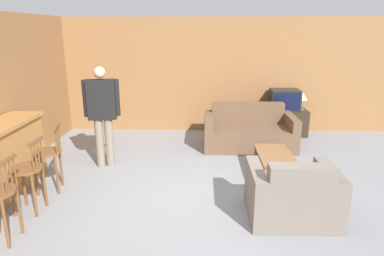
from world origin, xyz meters
TOP-DOWN VIEW (x-y plane):
  - ground_plane at (0.00, 0.00)m, footprint 24.00×24.00m
  - wall_back at (0.00, 3.66)m, footprint 9.40×0.08m
  - wall_left at (-3.14, 1.33)m, footprint 0.08×8.66m
  - bar_chair_mid at (-2.19, -0.25)m, footprint 0.42×0.42m
  - bar_chair_far at (-2.19, 0.36)m, footprint 0.47×0.47m
  - couch_far at (1.01, 2.44)m, footprint 1.81×0.95m
  - armchair_near at (1.20, -0.33)m, footprint 1.08×0.90m
  - coffee_table at (1.25, 1.00)m, footprint 0.55×1.05m
  - tv_unit at (1.90, 3.31)m, footprint 1.03×0.53m
  - tv at (1.90, 3.31)m, footprint 0.63×0.48m
  - table_lamp at (2.27, 3.31)m, footprint 0.25×0.25m
  - person_by_window at (-1.64, 1.35)m, footprint 0.60×0.26m

SIDE VIEW (x-z plane):
  - ground_plane at x=0.00m, z-range 0.00..0.00m
  - tv_unit at x=1.90m, z-range 0.00..0.58m
  - couch_far at x=1.01m, z-range -0.12..0.73m
  - armchair_near at x=1.20m, z-range -0.11..0.73m
  - coffee_table at x=1.25m, z-range 0.13..0.51m
  - bar_chair_mid at x=-2.19m, z-range 0.04..1.04m
  - bar_chair_far at x=-2.19m, z-range 0.04..1.04m
  - tv at x=1.90m, z-range 0.58..1.04m
  - table_lamp at x=2.27m, z-range 0.68..1.10m
  - person_by_window at x=-1.64m, z-range 0.11..1.85m
  - wall_back at x=0.00m, z-range 0.00..2.60m
  - wall_left at x=-3.14m, z-range 0.00..2.60m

